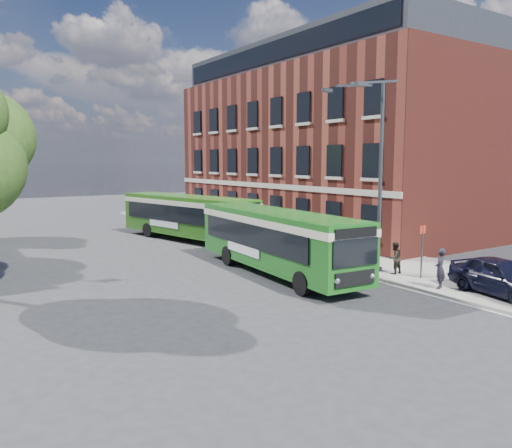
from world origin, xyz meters
TOP-DOWN VIEW (x-y plane):
  - ground at (0.00, 0.00)m, footprint 120.00×120.00m
  - pavement at (7.00, 8.00)m, footprint 6.00×48.00m
  - kerb_line at (3.95, 8.00)m, footprint 0.12×48.00m
  - brick_office at (14.00, 12.00)m, footprint 12.10×26.00m
  - street_lamp at (4.84, -2.00)m, footprint 2.96×2.38m
  - bus_stop_sign at (5.60, -4.20)m, footprint 0.35×0.08m
  - bus_front at (1.10, 0.66)m, footprint 3.42×11.67m
  - bus_rear at (2.09, 12.35)m, footprint 4.98×12.08m
  - parked_car at (5.80, -7.87)m, footprint 2.66×4.70m
  - pedestrian_a at (4.74, -5.80)m, footprint 0.73×0.65m
  - pedestrian_b at (5.27, -2.96)m, footprint 0.74×0.59m

SIDE VIEW (x-z plane):
  - ground at x=0.00m, z-range 0.00..0.00m
  - kerb_line at x=3.95m, z-range 0.00..0.01m
  - pavement at x=7.00m, z-range 0.00..0.15m
  - pedestrian_b at x=5.27m, z-range 0.15..1.65m
  - parked_car at x=5.80m, z-range 0.15..1.66m
  - pedestrian_a at x=4.74m, z-range 0.15..1.83m
  - bus_stop_sign at x=5.60m, z-range 0.25..2.77m
  - bus_front at x=1.10m, z-range 0.32..3.34m
  - bus_rear at x=2.09m, z-range 0.32..3.34m
  - street_lamp at x=4.84m, z-range 0.29..9.29m
  - brick_office at x=14.00m, z-range -0.13..14.07m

